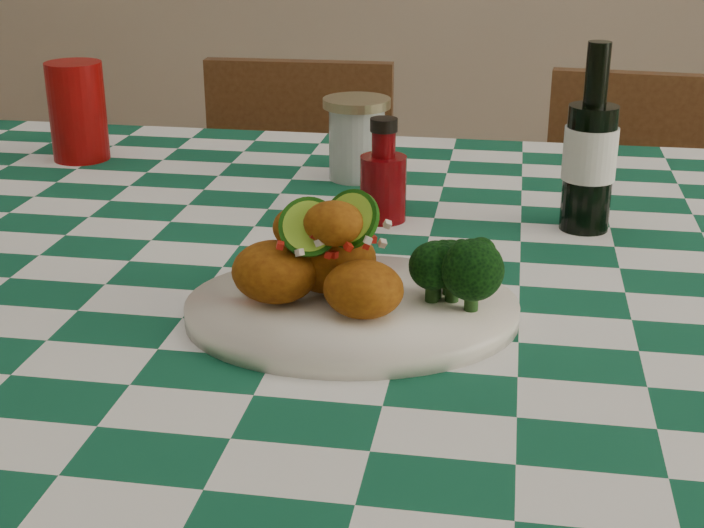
% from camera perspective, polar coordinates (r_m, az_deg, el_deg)
% --- Properties ---
extents(plate, '(0.34, 0.29, 0.02)m').
position_cam_1_polar(plate, '(0.90, 0.00, -2.72)').
color(plate, white).
rests_on(plate, dining_table).
extents(fried_chicken_pile, '(0.15, 0.11, 0.10)m').
position_cam_1_polar(fried_chicken_pile, '(0.88, -0.94, 0.70)').
color(fried_chicken_pile, '#95530E').
rests_on(fried_chicken_pile, plate).
extents(broccoli_side, '(0.08, 0.08, 0.06)m').
position_cam_1_polar(broccoli_side, '(0.89, 5.75, -0.39)').
color(broccoli_side, black).
rests_on(broccoli_side, plate).
extents(red_tumbler, '(0.09, 0.09, 0.14)m').
position_cam_1_polar(red_tumbler, '(1.46, -15.68, 8.55)').
color(red_tumbler, '#870707').
rests_on(red_tumbler, dining_table).
extents(ketchup_bottle, '(0.06, 0.06, 0.12)m').
position_cam_1_polar(ketchup_bottle, '(1.15, 1.83, 5.49)').
color(ketchup_bottle, '#630408').
rests_on(ketchup_bottle, dining_table).
extents(mason_jar, '(0.11, 0.11, 0.11)m').
position_cam_1_polar(mason_jar, '(1.32, 0.28, 7.29)').
color(mason_jar, '#B2BCBA').
rests_on(mason_jar, dining_table).
extents(beer_bottle, '(0.07, 0.07, 0.21)m').
position_cam_1_polar(beer_bottle, '(1.14, 13.75, 7.11)').
color(beer_bottle, black).
rests_on(beer_bottle, dining_table).
extents(wooden_chair_left, '(0.39, 0.41, 0.83)m').
position_cam_1_polar(wooden_chair_left, '(1.94, -3.84, -1.33)').
color(wooden_chair_left, '#472814').
rests_on(wooden_chair_left, ground).
extents(wooden_chair_right, '(0.41, 0.43, 0.83)m').
position_cam_1_polar(wooden_chair_right, '(1.85, 16.20, -3.18)').
color(wooden_chair_right, '#472814').
rests_on(wooden_chair_right, ground).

